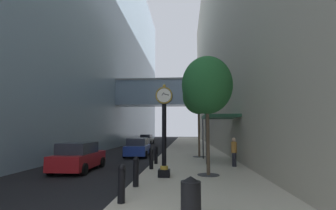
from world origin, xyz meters
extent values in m
plane|color=black|center=(0.00, 27.00, 0.00)|extent=(110.00, 110.00, 0.00)
cube|color=#BCB29E|center=(3.00, 30.00, 0.07)|extent=(6.01, 80.00, 0.14)
cube|color=#849EB2|center=(-11.59, 30.00, 16.99)|extent=(9.00, 80.00, 33.97)
cube|color=#758EA8|center=(-0.54, 29.04, 7.38)|extent=(13.70, 3.20, 3.32)
cube|color=gray|center=(-0.54, 29.04, 9.16)|extent=(13.70, 3.40, 0.24)
cube|color=#A89E89|center=(10.51, 30.00, 16.12)|extent=(9.00, 80.00, 32.25)
cube|color=black|center=(1.28, 7.43, 0.32)|extent=(0.55, 0.55, 0.35)
cylinder|color=gold|center=(1.28, 7.43, 0.58)|extent=(0.39, 0.38, 0.18)
cylinder|color=black|center=(1.28, 7.43, 2.16)|extent=(0.22, 0.22, 2.97)
cylinder|color=black|center=(1.28, 7.43, 4.06)|extent=(0.84, 0.28, 0.84)
torus|color=gold|center=(1.28, 7.28, 4.06)|extent=(0.82, 0.05, 0.82)
cylinder|color=white|center=(1.28, 7.28, 4.06)|extent=(0.69, 0.01, 0.69)
cylinder|color=white|center=(1.28, 7.58, 4.06)|extent=(0.69, 0.01, 0.69)
sphere|color=gold|center=(1.28, 7.43, 4.55)|extent=(0.16, 0.16, 0.16)
cube|color=black|center=(1.23, 7.28, 4.13)|extent=(0.12, 0.01, 0.15)
cube|color=black|center=(1.41, 7.28, 4.09)|extent=(0.26, 0.01, 0.10)
cylinder|color=black|center=(0.34, 3.12, 0.64)|extent=(0.23, 0.23, 0.99)
sphere|color=black|center=(0.34, 3.12, 1.20)|extent=(0.24, 0.24, 0.24)
cylinder|color=black|center=(0.34, 5.32, 0.64)|extent=(0.23, 0.23, 0.99)
sphere|color=black|center=(0.34, 5.32, 1.20)|extent=(0.24, 0.24, 0.24)
cylinder|color=black|center=(0.34, 9.73, 0.64)|extent=(0.23, 0.23, 0.99)
sphere|color=black|center=(0.34, 9.73, 1.20)|extent=(0.24, 0.24, 0.24)
cylinder|color=black|center=(0.34, 11.94, 0.64)|extent=(0.23, 0.23, 0.99)
sphere|color=black|center=(0.34, 11.94, 1.20)|extent=(0.24, 0.24, 0.24)
cylinder|color=#333335|center=(3.44, 8.05, 0.15)|extent=(1.10, 1.10, 0.02)
cylinder|color=#4C3D2D|center=(3.44, 8.05, 1.92)|extent=(0.18, 0.18, 3.57)
ellipsoid|color=#23602D|center=(3.44, 8.05, 4.68)|extent=(2.60, 2.60, 2.99)
cylinder|color=#333335|center=(3.44, 16.45, 0.15)|extent=(1.10, 1.10, 0.02)
cylinder|color=brown|center=(3.44, 16.45, 2.20)|extent=(0.18, 0.18, 4.13)
ellipsoid|color=#2D7033|center=(3.44, 16.45, 5.29)|extent=(2.72, 2.72, 3.13)
cylinder|color=black|center=(2.46, 1.95, 0.60)|extent=(0.52, 0.52, 0.92)
cone|color=black|center=(2.46, 1.95, 1.11)|extent=(0.53, 0.53, 0.16)
cylinder|color=#23232D|center=(5.29, 11.06, 0.56)|extent=(0.29, 0.29, 0.83)
cylinder|color=#B77A33|center=(5.29, 11.06, 1.31)|extent=(0.37, 0.37, 0.67)
sphere|color=beige|center=(5.29, 11.06, 1.78)|extent=(0.26, 0.26, 0.26)
cube|color=brown|center=(5.32, 11.28, 0.93)|extent=(0.21, 0.14, 0.24)
cube|color=#235138|center=(4.81, 13.61, 3.34)|extent=(2.40, 3.60, 0.20)
cylinder|color=#333338|center=(3.69, 12.01, 1.74)|extent=(0.10, 0.10, 3.20)
cylinder|color=#333338|center=(3.69, 15.21, 1.74)|extent=(0.10, 0.10, 3.20)
cube|color=navy|center=(-1.97, 17.53, 0.62)|extent=(1.98, 4.41, 0.80)
cube|color=#282D38|center=(-1.96, 17.32, 1.33)|extent=(1.69, 2.49, 0.65)
cylinder|color=black|center=(-2.94, 18.97, 0.32)|extent=(0.25, 0.65, 0.64)
cylinder|color=black|center=(-1.12, 19.04, 0.32)|extent=(0.25, 0.65, 0.64)
cylinder|color=black|center=(-2.82, 16.02, 0.32)|extent=(0.25, 0.65, 0.64)
cylinder|color=black|center=(-1.01, 16.09, 0.32)|extent=(0.25, 0.65, 0.64)
cube|color=silver|center=(-4.29, 36.84, 0.61)|extent=(1.93, 4.19, 0.78)
cube|color=#282D38|center=(-4.30, 36.64, 1.30)|extent=(1.67, 2.36, 0.64)
cylinder|color=black|center=(-5.17, 38.28, 0.32)|extent=(0.24, 0.65, 0.64)
cylinder|color=black|center=(-3.34, 38.23, 0.32)|extent=(0.24, 0.65, 0.64)
cylinder|color=black|center=(-5.24, 35.46, 0.32)|extent=(0.24, 0.65, 0.64)
cylinder|color=black|center=(-3.42, 35.41, 0.32)|extent=(0.24, 0.65, 0.64)
cube|color=#AD191E|center=(-3.93, 9.68, 0.62)|extent=(1.89, 4.31, 0.80)
cube|color=#282D38|center=(-3.93, 9.46, 1.32)|extent=(1.64, 2.43, 0.65)
cylinder|color=black|center=(-4.87, 11.12, 0.32)|extent=(0.23, 0.64, 0.64)
cylinder|color=black|center=(-3.05, 11.15, 0.32)|extent=(0.23, 0.64, 0.64)
cylinder|color=black|center=(-4.82, 8.21, 0.32)|extent=(0.23, 0.64, 0.64)
cylinder|color=black|center=(-3.00, 8.23, 0.32)|extent=(0.23, 0.64, 0.64)
camera|label=1|loc=(2.34, -4.57, 2.38)|focal=26.31mm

